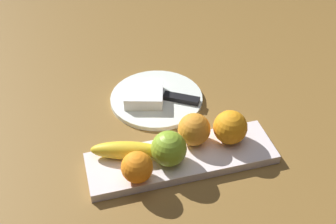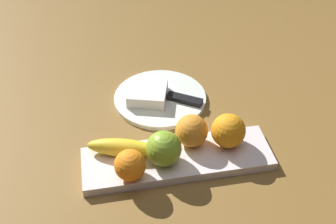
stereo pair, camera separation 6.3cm
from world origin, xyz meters
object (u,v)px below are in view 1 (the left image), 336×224
object	(u,v)px
orange_near_apple	(194,129)
folded_napkin	(145,94)
orange_near_banana	(230,127)
apple	(169,148)
knife	(175,98)
dinner_plate	(156,99)
fruit_tray	(182,158)
banana	(126,150)
orange_center	(137,167)

from	to	relation	value
orange_near_apple	folded_napkin	size ratio (longest dim) A/B	0.75
orange_near_apple	orange_near_banana	distance (m)	0.08
apple	knife	world-z (taller)	apple
knife	dinner_plate	bearing A→B (deg)	5.01
fruit_tray	folded_napkin	xyz separation A→B (m)	(0.03, -0.22, 0.02)
banana	knife	distance (m)	0.23
apple	orange_near_apple	xyz separation A→B (m)	(-0.07, -0.04, -0.00)
orange_center	dinner_plate	distance (m)	0.28
fruit_tray	orange_near_apple	world-z (taller)	orange_near_apple
orange_near_banana	dinner_plate	bearing A→B (deg)	-60.67
orange_near_apple	orange_center	bearing A→B (deg)	26.96
banana	orange_near_banana	distance (m)	0.23
apple	dinner_plate	distance (m)	0.24
fruit_tray	dinner_plate	bearing A→B (deg)	-90.00
fruit_tray	orange_near_apple	xyz separation A→B (m)	(-0.04, -0.03, 0.05)
knife	folded_napkin	bearing A→B (deg)	15.09
folded_napkin	orange_center	bearing A→B (deg)	73.84
apple	orange_center	world-z (taller)	apple
apple	orange_center	size ratio (longest dim) A/B	1.16
orange_near_apple	orange_near_banana	bearing A→B (deg)	168.19
orange_near_banana	fruit_tray	bearing A→B (deg)	8.54
fruit_tray	apple	xyz separation A→B (m)	(0.03, 0.01, 0.05)
orange_near_apple	orange_center	world-z (taller)	orange_near_apple
apple	orange_near_banana	xyz separation A→B (m)	(-0.14, -0.03, 0.00)
apple	banana	size ratio (longest dim) A/B	0.49
dinner_plate	knife	bearing A→B (deg)	152.94
orange_center	apple	bearing A→B (deg)	-158.80
orange_center	knife	xyz separation A→B (m)	(-0.15, -0.24, -0.04)
dinner_plate	orange_near_apple	bearing A→B (deg)	101.28
fruit_tray	orange_near_banana	bearing A→B (deg)	-171.46
fruit_tray	orange_center	distance (m)	0.12
fruit_tray	orange_near_apple	size ratio (longest dim) A/B	5.69
orange_near_banana	folded_napkin	distance (m)	0.25
fruit_tray	dinner_plate	xyz separation A→B (m)	(0.00, -0.22, -0.00)
banana	orange_near_banana	size ratio (longest dim) A/B	2.04
fruit_tray	orange_center	world-z (taller)	orange_center
apple	orange_near_banana	size ratio (longest dim) A/B	1.00
apple	dinner_plate	size ratio (longest dim) A/B	0.32
apple	orange_near_apple	distance (m)	0.08
knife	fruit_tray	bearing A→B (deg)	109.77
banana	orange_center	bearing A→B (deg)	-65.14
orange_near_banana	folded_napkin	bearing A→B (deg)	-54.82
orange_near_apple	orange_center	xyz separation A→B (m)	(0.14, 0.07, -0.00)
orange_near_banana	dinner_plate	xyz separation A→B (m)	(0.11, -0.20, -0.05)
fruit_tray	orange_near_apple	distance (m)	0.07
apple	banana	bearing A→B (deg)	-23.32
orange_near_apple	orange_center	distance (m)	0.16
apple	fruit_tray	bearing A→B (deg)	-161.51
banana	orange_center	world-z (taller)	orange_center
orange_near_banana	dinner_plate	world-z (taller)	orange_near_banana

